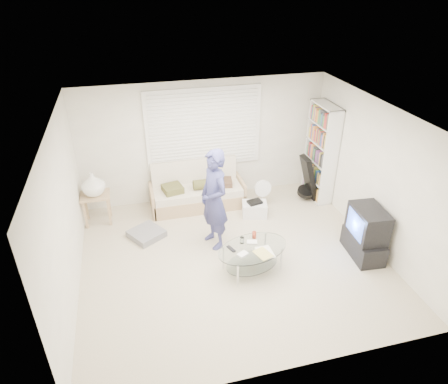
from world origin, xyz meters
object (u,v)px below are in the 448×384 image
object	(u,v)px
tv_unit	(366,233)
futon_sofa	(197,192)
coffee_table	(252,252)
bookshelf	(321,153)

from	to	relation	value
tv_unit	futon_sofa	bearing A→B (deg)	136.57
futon_sofa	coffee_table	xyz separation A→B (m)	(0.47, -2.22, 0.05)
tv_unit	coffee_table	xyz separation A→B (m)	(-1.97, 0.09, -0.09)
futon_sofa	coffee_table	distance (m)	2.27
futon_sofa	tv_unit	world-z (taller)	futon_sofa
tv_unit	bookshelf	bearing A→B (deg)	86.56
futon_sofa	tv_unit	xyz separation A→B (m)	(2.44, -2.31, 0.14)
coffee_table	bookshelf	bearing A→B (deg)	43.47
bookshelf	tv_unit	size ratio (longest dim) A/B	2.23
bookshelf	tv_unit	bearing A→B (deg)	-93.44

